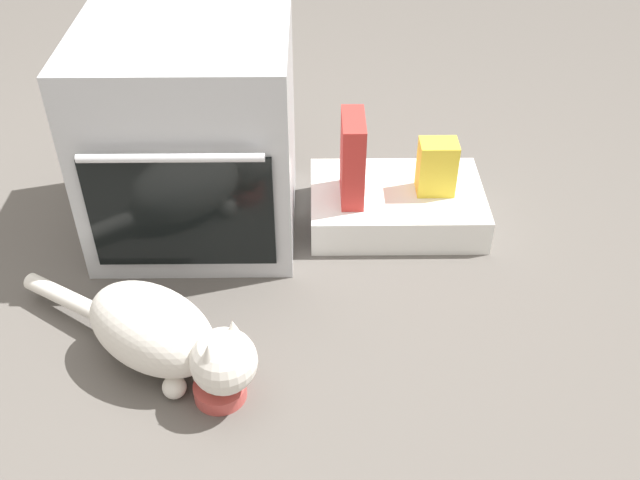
% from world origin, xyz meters
% --- Properties ---
extents(ground, '(8.00, 8.00, 0.00)m').
position_xyz_m(ground, '(0.00, 0.00, 0.00)').
color(ground, '#56514C').
extents(oven, '(0.62, 0.63, 0.66)m').
position_xyz_m(oven, '(-0.06, 0.45, 0.33)').
color(oven, '#B7BABF').
rests_on(oven, ground).
extents(pantry_cabinet, '(0.56, 0.38, 0.12)m').
position_xyz_m(pantry_cabinet, '(0.59, 0.46, 0.06)').
color(pantry_cabinet, white).
rests_on(pantry_cabinet, ground).
extents(food_bowl, '(0.14, 0.14, 0.07)m').
position_xyz_m(food_bowl, '(0.07, -0.29, 0.03)').
color(food_bowl, '#C64C47').
rests_on(food_bowl, ground).
extents(cat, '(0.70, 0.49, 0.24)m').
position_xyz_m(cat, '(-0.07, -0.19, 0.13)').
color(cat, silver).
rests_on(cat, ground).
extents(cereal_box, '(0.07, 0.18, 0.28)m').
position_xyz_m(cereal_box, '(0.44, 0.43, 0.26)').
color(cereal_box, '#B72D28').
rests_on(cereal_box, pantry_cabinet).
extents(snack_bag, '(0.12, 0.09, 0.18)m').
position_xyz_m(snack_bag, '(0.71, 0.45, 0.21)').
color(snack_bag, yellow).
rests_on(snack_bag, pantry_cabinet).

